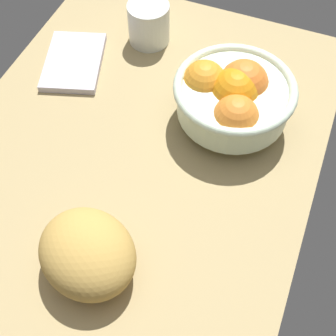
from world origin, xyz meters
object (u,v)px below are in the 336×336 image
at_px(bread_loaf, 88,253).
at_px(napkin_folded, 74,62).
at_px(fruit_bowl, 232,96).
at_px(mug, 148,22).

distance_m(bread_loaf, napkin_folded, 0.43).
xyz_separation_m(fruit_bowl, napkin_folded, (-0.02, -0.33, -0.05)).
relative_size(napkin_folded, mug, 1.51).
bearing_deg(mug, bread_loaf, 13.23).
bearing_deg(napkin_folded, mug, 139.03).
height_order(fruit_bowl, bread_loaf, fruit_bowl).
xyz_separation_m(bread_loaf, napkin_folded, (-0.37, -0.22, -0.04)).
bearing_deg(fruit_bowl, mug, -123.83).
bearing_deg(bread_loaf, mug, -166.77).
bearing_deg(mug, napkin_folded, -40.97).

